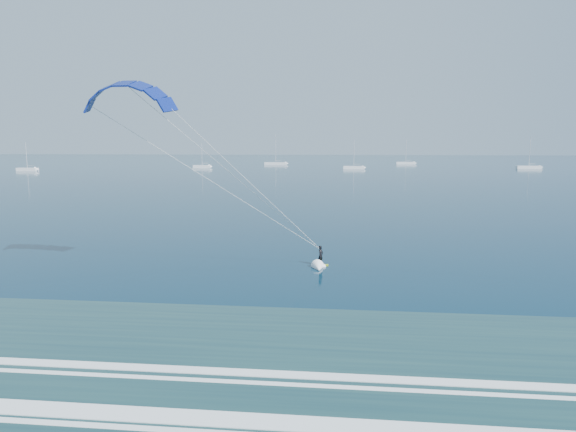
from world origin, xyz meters
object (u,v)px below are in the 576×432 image
Objects in this scene: sailboat_2 at (276,163)px; sailboat_1 at (202,166)px; sailboat_3 at (354,167)px; sailboat_4 at (406,163)px; sailboat_5 at (529,167)px; kitesurfer_rig at (228,171)px; sailboat_0 at (27,169)px.

sailboat_1 is at bearing -126.06° from sailboat_2.
sailboat_3 is 56.82m from sailboat_4.
sailboat_2 is (26.45, 36.32, 0.02)m from sailboat_1.
sailboat_5 is (134.57, 8.79, 0.02)m from sailboat_1.
sailboat_4 is at bearing 79.71° from kitesurfer_rig.
sailboat_5 is (44.86, -39.66, 0.00)m from sailboat_4.
kitesurfer_rig is 178.44m from sailboat_1.
sailboat_2 reaches higher than sailboat_0.
sailboat_0 is at bearing -153.29° from sailboat_1.
kitesurfer_rig is 1.86× the size of sailboat_0.
sailboat_4 is (26.51, 50.25, 0.00)m from sailboat_3.
sailboat_1 is 0.82× the size of sailboat_4.
sailboat_1 is 0.79× the size of sailboat_5.
sailboat_4 reaches higher than sailboat_3.
sailboat_5 is (193.52, 38.46, 0.02)m from sailboat_0.
sailboat_0 is 0.92× the size of sailboat_3.
sailboat_4 is (89.71, 48.44, 0.01)m from sailboat_1.
sailboat_1 is 0.72× the size of sailboat_2.
kitesurfer_rig reaches higher than sailboat_3.
sailboat_2 is (85.41, 65.99, 0.02)m from sailboat_0.
sailboat_5 is at bearing 8.44° from sailboat_3.
kitesurfer_rig is 1.38× the size of sailboat_2.
sailboat_2 is (-23.40, 207.49, -7.49)m from kitesurfer_rig.
sailboat_1 is at bearing -151.63° from sailboat_4.
sailboat_3 is at bearing -46.05° from sailboat_2.
sailboat_5 reaches higher than sailboat_3.
sailboat_4 is at bearing 138.52° from sailboat_5.
sailboat_3 is (63.20, -1.81, 0.01)m from sailboat_1.
sailboat_4 is 0.96× the size of sailboat_5.
sailboat_4 is (63.26, 12.12, -0.01)m from sailboat_2.
kitesurfer_rig reaches higher than sailboat_1.
sailboat_2 reaches higher than sailboat_5.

